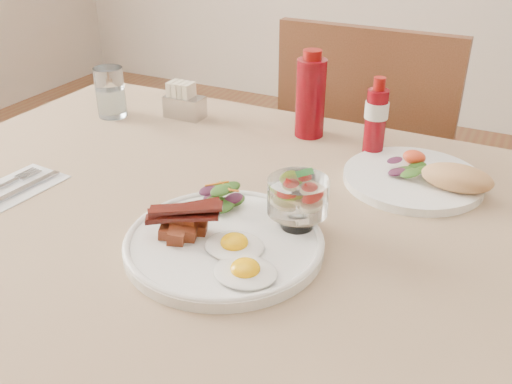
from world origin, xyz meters
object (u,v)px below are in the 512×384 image
object	(u,v)px
ketchup_bottle	(311,97)
sugar_caddy	(184,103)
chair_far	(369,174)
main_plate	(224,244)
table	(257,263)
fruit_cup	(298,196)
water_glass	(111,95)
second_plate	(423,177)
hot_sauce_bottle	(376,119)

from	to	relation	value
ketchup_bottle	sugar_caddy	size ratio (longest dim) A/B	2.05
chair_far	main_plate	size ratio (longest dim) A/B	3.32
table	ketchup_bottle	xyz separation A→B (m)	(-0.05, 0.33, 0.17)
table	main_plate	xyz separation A→B (m)	(-0.00, -0.10, 0.10)
fruit_cup	table	bearing A→B (deg)	162.80
table	ketchup_bottle	size ratio (longest dim) A/B	7.66
ketchup_bottle	table	bearing A→B (deg)	-81.64
table	water_glass	distance (m)	0.55
ketchup_bottle	chair_far	bearing A→B (deg)	81.51
second_plate	fruit_cup	bearing A→B (deg)	-118.78
water_glass	main_plate	bearing A→B (deg)	-35.87
hot_sauce_bottle	sugar_caddy	bearing A→B (deg)	178.20
chair_far	second_plate	distance (m)	0.55
second_plate	hot_sauce_bottle	xyz separation A→B (m)	(-0.11, 0.08, 0.06)
chair_far	water_glass	distance (m)	0.69
fruit_cup	sugar_caddy	size ratio (longest dim) A/B	1.04
ketchup_bottle	sugar_caddy	world-z (taller)	ketchup_bottle
hot_sauce_bottle	ketchup_bottle	bearing A→B (deg)	163.91
second_plate	table	bearing A→B (deg)	-133.84
table	second_plate	xyz separation A→B (m)	(0.21, 0.21, 0.10)
main_plate	water_glass	xyz separation A→B (m)	(-0.47, 0.34, 0.04)
chair_far	main_plate	distance (m)	0.80
main_plate	table	bearing A→B (deg)	88.78
fruit_cup	second_plate	bearing A→B (deg)	61.22
table	hot_sauce_bottle	xyz separation A→B (m)	(0.10, 0.29, 0.16)
table	water_glass	bearing A→B (deg)	153.02
chair_far	hot_sauce_bottle	xyz separation A→B (m)	(0.10, -0.37, 0.30)
fruit_cup	second_plate	world-z (taller)	fruit_cup
table	fruit_cup	distance (m)	0.17
table	second_plate	world-z (taller)	second_plate
table	fruit_cup	world-z (taller)	fruit_cup
water_glass	second_plate	bearing A→B (deg)	-2.32
table	ketchup_bottle	bearing A→B (deg)	98.36
table	hot_sauce_bottle	distance (m)	0.35
chair_far	second_plate	xyz separation A→B (m)	(0.21, -0.45, 0.24)
fruit_cup	second_plate	size ratio (longest dim) A/B	0.35
sugar_caddy	fruit_cup	bearing A→B (deg)	-39.23
fruit_cup	hot_sauce_bottle	distance (m)	0.32
second_plate	water_glass	world-z (taller)	water_glass
ketchup_bottle	water_glass	xyz separation A→B (m)	(-0.43, -0.09, -0.03)
ketchup_bottle	water_glass	size ratio (longest dim) A/B	1.62
sugar_caddy	main_plate	bearing A→B (deg)	-51.23
sugar_caddy	table	bearing A→B (deg)	-42.97
fruit_cup	water_glass	xyz separation A→B (m)	(-0.55, 0.27, -0.02)
table	main_plate	size ratio (longest dim) A/B	4.75
main_plate	water_glass	world-z (taller)	water_glass
second_plate	ketchup_bottle	world-z (taller)	ketchup_bottle
main_plate	water_glass	size ratio (longest dim) A/B	2.61
hot_sauce_bottle	main_plate	bearing A→B (deg)	-103.93
table	chair_far	size ratio (longest dim) A/B	1.43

